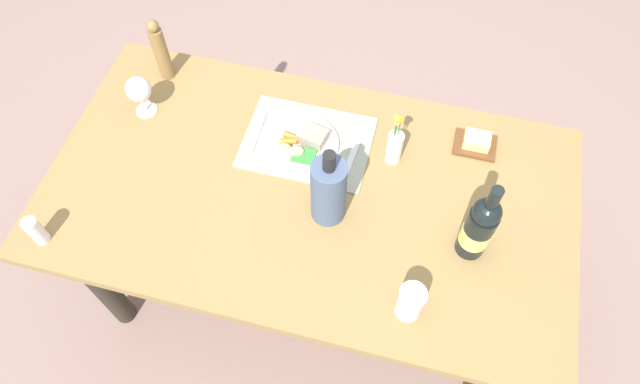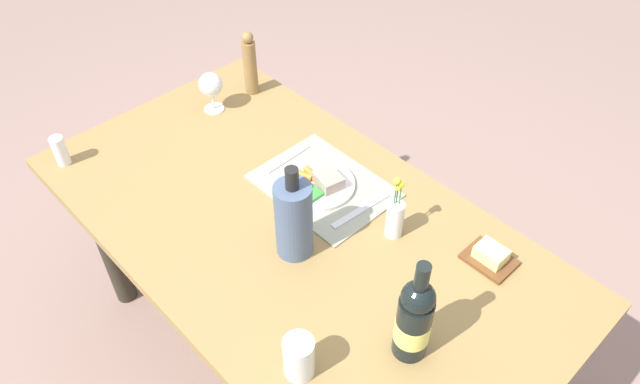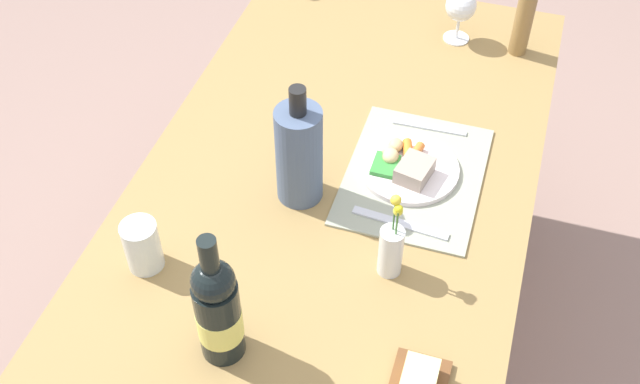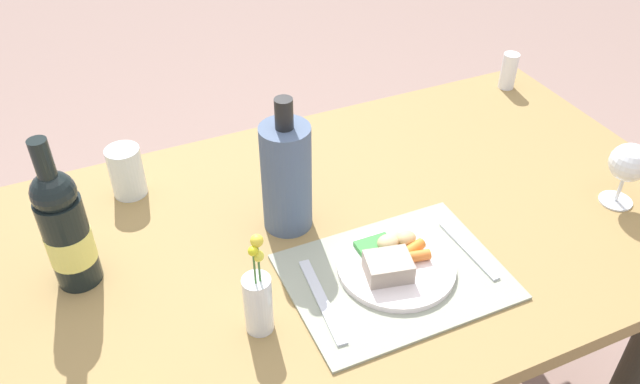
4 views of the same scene
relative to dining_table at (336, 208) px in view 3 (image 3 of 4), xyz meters
name	(u,v)px [view 3 (image 3 of 4)]	position (x,y,z in m)	size (l,w,h in m)	color
ground_plane	(333,348)	(0.00, 0.00, -0.61)	(8.00, 8.00, 0.00)	gray
dining_table	(336,208)	(0.00, 0.00, 0.00)	(1.58, 0.86, 0.71)	olive
placemat	(414,175)	(0.05, -0.17, 0.11)	(0.40, 0.30, 0.01)	#979B86
dinner_plate	(407,166)	(0.06, -0.15, 0.13)	(0.22, 0.22, 0.05)	white
fork	(400,223)	(-0.10, -0.17, 0.12)	(0.02, 0.21, 0.01)	silver
knife	(429,127)	(0.21, -0.17, 0.12)	(0.02, 0.17, 0.01)	silver
butter_dish	(418,383)	(-0.46, -0.28, 0.13)	(0.13, 0.10, 0.05)	brown
pepper_mill	(525,15)	(0.58, -0.32, 0.22)	(0.05, 0.05, 0.24)	olive
flower_vase	(391,248)	(-0.22, -0.17, 0.17)	(0.05, 0.05, 0.21)	silver
wine_glass	(461,7)	(0.59, -0.16, 0.21)	(0.08, 0.08, 0.14)	white
water_tumbler	(143,248)	(-0.35, 0.29, 0.16)	(0.07, 0.07, 0.11)	silver
cooler_bottle	(299,154)	(-0.07, 0.06, 0.23)	(0.10, 0.10, 0.29)	#4B5D7A
wine_bottle	(218,310)	(-0.48, 0.07, 0.23)	(0.08, 0.08, 0.31)	black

